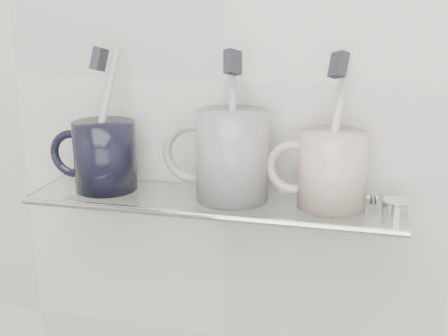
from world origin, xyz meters
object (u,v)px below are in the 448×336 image
(shelf_glass, at_px, (213,201))
(mug_left, at_px, (105,156))
(mug_center, at_px, (232,156))
(mug_right, at_px, (333,170))

(shelf_glass, relative_size, mug_left, 5.20)
(shelf_glass, bearing_deg, mug_center, 11.04)
(mug_left, distance_m, mug_center, 0.18)
(mug_center, bearing_deg, mug_left, 166.61)
(mug_center, height_order, mug_right, mug_center)
(mug_right, bearing_deg, mug_center, 155.01)
(shelf_glass, height_order, mug_left, mug_left)
(mug_left, relative_size, mug_right, 0.98)
(mug_center, xyz_separation_m, mug_right, (0.13, 0.00, -0.01))
(mug_center, relative_size, mug_right, 1.21)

